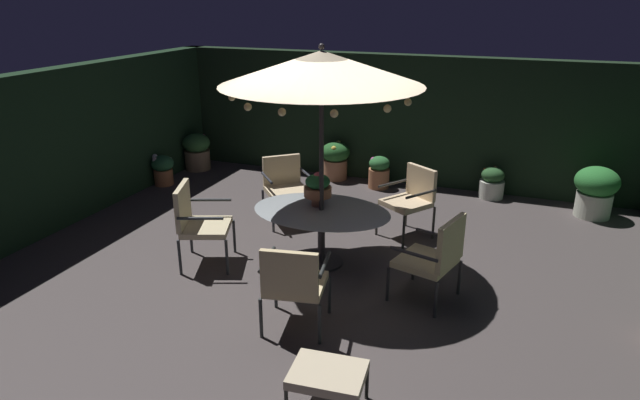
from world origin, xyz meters
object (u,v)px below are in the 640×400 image
at_px(patio_chair_south, 294,281).
at_px(potted_plant_front_corner, 163,169).
at_px(potted_plant_left_near, 596,190).
at_px(potted_plant_right_far, 335,159).
at_px(ottoman_footrest, 328,376).
at_px(patio_dining_table, 321,219).
at_px(patio_chair_southeast, 197,219).
at_px(potted_plant_back_center, 197,151).
at_px(centerpiece_planter, 318,187).
at_px(patio_chair_northeast, 411,196).
at_px(patio_chair_east, 285,184).
at_px(potted_plant_left_far, 379,172).
at_px(patio_umbrella, 322,69).
at_px(patio_chair_north, 435,255).
at_px(potted_plant_right_near, 492,183).

bearing_deg(patio_chair_south, potted_plant_front_corner, 139.90).
distance_m(potted_plant_left_near, potted_plant_right_far, 4.25).
relative_size(ottoman_footrest, potted_plant_left_near, 0.81).
distance_m(patio_dining_table, patio_chair_southeast, 1.52).
xyz_separation_m(potted_plant_front_corner, potted_plant_back_center, (0.06, 1.01, 0.07)).
xyz_separation_m(patio_chair_southeast, potted_plant_front_corner, (-2.27, 2.39, -0.30)).
distance_m(centerpiece_planter, ottoman_footrest, 2.84).
bearing_deg(potted_plant_back_center, patio_dining_table, -38.24).
bearing_deg(patio_chair_northeast, centerpiece_planter, -129.95).
bearing_deg(patio_chair_east, potted_plant_left_far, 64.90).
bearing_deg(patio_umbrella, centerpiece_planter, 127.78).
distance_m(patio_chair_north, patio_chair_east, 2.90).
relative_size(patio_dining_table, potted_plant_right_far, 2.51).
height_order(centerpiece_planter, potted_plant_right_far, centerpiece_planter).
bearing_deg(potted_plant_back_center, patio_chair_northeast, -19.83).
relative_size(patio_chair_southeast, patio_chair_south, 1.08).
height_order(patio_chair_southeast, potted_plant_right_near, patio_chair_southeast).
height_order(patio_umbrella, potted_plant_left_near, patio_umbrella).
distance_m(patio_dining_table, patio_umbrella, 1.80).
xyz_separation_m(patio_chair_northeast, potted_plant_left_far, (-0.94, 1.81, -0.29)).
distance_m(patio_chair_north, potted_plant_left_near, 3.80).
bearing_deg(potted_plant_right_near, potted_plant_left_far, -174.58).
bearing_deg(potted_plant_left_near, potted_plant_left_far, 177.86).
relative_size(patio_chair_north, potted_plant_front_corner, 1.84).
height_order(centerpiece_planter, patio_chair_north, centerpiece_planter).
distance_m(patio_umbrella, patio_chair_southeast, 2.36).
bearing_deg(potted_plant_left_far, patio_chair_east, -115.10).
distance_m(ottoman_footrest, potted_plant_back_center, 7.01).
height_order(potted_plant_left_far, potted_plant_right_near, potted_plant_left_far).
xyz_separation_m(centerpiece_planter, potted_plant_back_center, (-3.53, 2.73, -0.59)).
xyz_separation_m(patio_dining_table, ottoman_footrest, (0.98, -2.43, -0.27)).
distance_m(patio_chair_southeast, potted_plant_right_near, 4.95).
height_order(patio_chair_north, ottoman_footrest, patio_chair_north).
bearing_deg(patio_chair_north, potted_plant_left_far, 114.17).
distance_m(patio_chair_southeast, potted_plant_left_near, 5.84).
distance_m(patio_chair_northeast, potted_plant_back_center, 4.76).
bearing_deg(potted_plant_right_near, potted_plant_front_corner, -165.78).
height_order(patio_chair_east, patio_chair_southeast, patio_chair_southeast).
height_order(patio_chair_north, patio_chair_northeast, patio_chair_north).
bearing_deg(potted_plant_front_corner, potted_plant_left_near, 8.82).
height_order(patio_chair_northeast, patio_chair_southeast, patio_chair_southeast).
relative_size(patio_chair_north, patio_chair_east, 1.04).
relative_size(patio_chair_east, potted_plant_left_far, 1.70).
bearing_deg(patio_chair_south, patio_chair_southeast, 150.95).
relative_size(patio_dining_table, patio_chair_northeast, 1.77).
distance_m(patio_chair_north, patio_chair_south, 1.60).
xyz_separation_m(patio_umbrella, potted_plant_left_near, (3.28, 2.93, -1.97)).
height_order(patio_dining_table, potted_plant_left_far, patio_dining_table).
relative_size(centerpiece_planter, potted_plant_right_near, 0.83).
bearing_deg(potted_plant_left_near, ottoman_footrest, -113.28).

